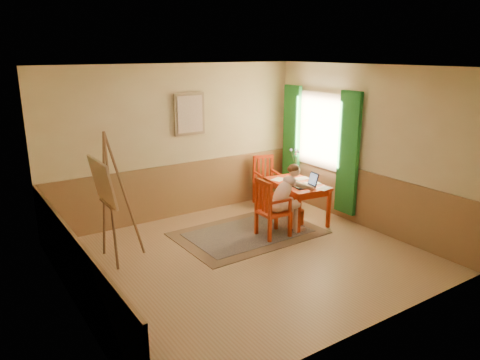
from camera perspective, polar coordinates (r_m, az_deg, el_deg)
room at (r=6.49m, az=0.85°, el=1.53°), size 5.04×4.54×2.84m
wainscot at (r=7.40m, az=-2.68°, el=-3.96°), size 5.00×4.50×1.00m
window at (r=8.83m, az=9.82°, el=4.80°), size 0.12×2.01×2.20m
wall_portrait at (r=8.39m, az=-6.33°, el=8.19°), size 0.60×0.05×0.76m
rug at (r=7.83m, az=1.05°, el=-6.64°), size 2.43×1.64×0.02m
table at (r=8.29m, az=7.10°, el=-0.91°), size 0.86×1.28×0.72m
chair_left at (r=7.54m, az=3.88°, el=-3.58°), size 0.48×0.46×1.00m
chair_back at (r=9.17m, az=3.24°, el=-0.07°), size 0.53×0.55×0.98m
figure at (r=7.66m, az=5.80°, el=-2.04°), size 0.89×0.39×1.20m
laptop at (r=8.02m, az=8.39°, el=-0.51°), size 0.43×0.29×0.24m
papers at (r=8.29m, az=8.00°, el=-0.27°), size 0.71×1.15×0.00m
vase at (r=8.76m, az=6.96°, el=2.20°), size 0.17×0.25×0.51m
wastebasket at (r=8.24m, az=7.12°, el=-4.64°), size 0.26×0.26×0.27m
easel at (r=6.73m, az=-16.48°, el=-0.80°), size 0.64×0.86×1.95m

